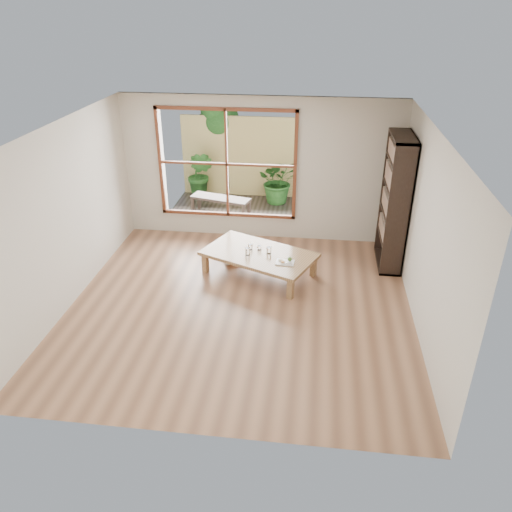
% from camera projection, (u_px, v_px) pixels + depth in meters
% --- Properties ---
extents(ground, '(5.00, 5.00, 0.00)m').
position_uv_depth(ground, '(240.00, 305.00, 7.42)').
color(ground, '#AB7955').
rests_on(ground, ground).
extents(low_table, '(2.01, 1.61, 0.38)m').
position_uv_depth(low_table, '(259.00, 255.00, 8.11)').
color(low_table, tan).
rests_on(low_table, ground).
extents(floor_cushion, '(0.75, 0.75, 0.08)m').
position_uv_depth(floor_cushion, '(239.00, 254.00, 8.80)').
color(floor_cushion, silver).
rests_on(floor_cushion, ground).
extents(bookshelf, '(0.35, 0.99, 2.20)m').
position_uv_depth(bookshelf, '(395.00, 203.00, 8.10)').
color(bookshelf, black).
rests_on(bookshelf, ground).
extents(glass_tall, '(0.07, 0.07, 0.13)m').
position_uv_depth(glass_tall, '(248.00, 251.00, 7.99)').
color(glass_tall, silver).
rests_on(glass_tall, low_table).
extents(glass_mid, '(0.08, 0.08, 0.11)m').
position_uv_depth(glass_mid, '(269.00, 250.00, 8.04)').
color(glass_mid, silver).
rests_on(glass_mid, low_table).
extents(glass_short, '(0.06, 0.06, 0.08)m').
position_uv_depth(glass_short, '(259.00, 248.00, 8.16)').
color(glass_short, silver).
rests_on(glass_short, low_table).
extents(glass_small, '(0.07, 0.07, 0.09)m').
position_uv_depth(glass_small, '(250.00, 247.00, 8.17)').
color(glass_small, silver).
rests_on(glass_small, low_table).
extents(food_tray, '(0.29, 0.22, 0.09)m').
position_uv_depth(food_tray, '(286.00, 262.00, 7.78)').
color(food_tray, white).
rests_on(food_tray, low_table).
extents(deck, '(2.80, 2.00, 0.05)m').
position_uv_depth(deck, '(238.00, 212.00, 10.62)').
color(deck, '#3C322B').
rests_on(deck, ground).
extents(garden_bench, '(1.28, 0.66, 0.39)m').
position_uv_depth(garden_bench, '(221.00, 200.00, 10.26)').
color(garden_bench, black).
rests_on(garden_bench, deck).
extents(bamboo_fence, '(2.80, 0.06, 1.80)m').
position_uv_depth(bamboo_fence, '(244.00, 157.00, 11.08)').
color(bamboo_fence, '#D6B96D').
rests_on(bamboo_fence, ground).
extents(shrub_right, '(1.06, 0.98, 0.99)m').
position_uv_depth(shrub_right, '(279.00, 181.00, 10.83)').
color(shrub_right, '#2C5F23').
rests_on(shrub_right, deck).
extents(shrub_left, '(0.72, 0.65, 1.07)m').
position_uv_depth(shrub_left, '(200.00, 175.00, 11.06)').
color(shrub_left, '#2C5F23').
rests_on(shrub_left, deck).
extents(garden_tree, '(1.04, 0.85, 2.22)m').
position_uv_depth(garden_tree, '(216.00, 120.00, 11.08)').
color(garden_tree, '#4C3D2D').
rests_on(garden_tree, ground).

